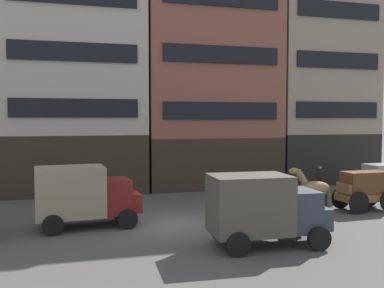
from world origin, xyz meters
name	(u,v)px	position (x,y,z in m)	size (l,w,h in m)	color
ground_plane	(171,225)	(0.00, 0.00, 0.00)	(120.00, 120.00, 0.00)	#4C4947
building_center_left	(75,83)	(-4.00, 11.31, 6.99)	(9.20, 7.38, 13.90)	#33281E
building_center_right	(206,56)	(5.04, 11.31, 9.09)	(9.58, 7.38, 18.11)	#33281E
building_far_right	(312,64)	(13.47, 11.31, 8.86)	(7.98, 7.38, 17.65)	black
cargo_wagon	(364,188)	(10.07, 0.35, 1.15)	(2.95, 1.59, 1.98)	brown
draft_horse	(312,188)	(7.12, 0.34, 1.27)	(2.35, 0.65, 2.30)	#937047
delivery_truck_near	(84,194)	(-3.66, 0.57, 1.42)	(4.49, 2.46, 2.62)	maroon
delivery_truck_far	(265,207)	(2.61, -3.95, 1.42)	(4.41, 2.27, 2.62)	#333847
sedan_light	(379,179)	(14.15, 4.29, 0.91)	(3.81, 2.08, 1.83)	gray
pedestrian_officer	(320,177)	(10.78, 5.56, 0.98)	(0.44, 0.44, 1.79)	black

